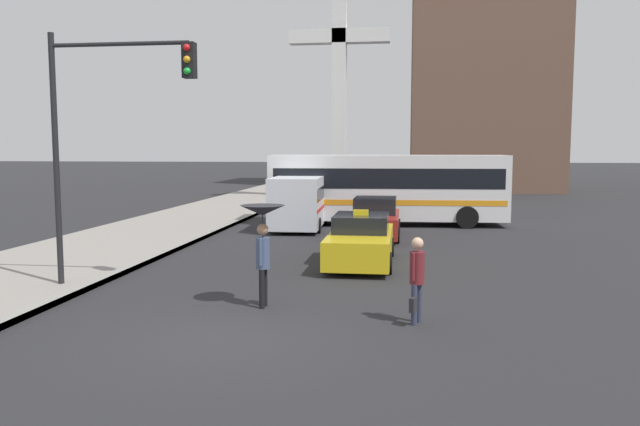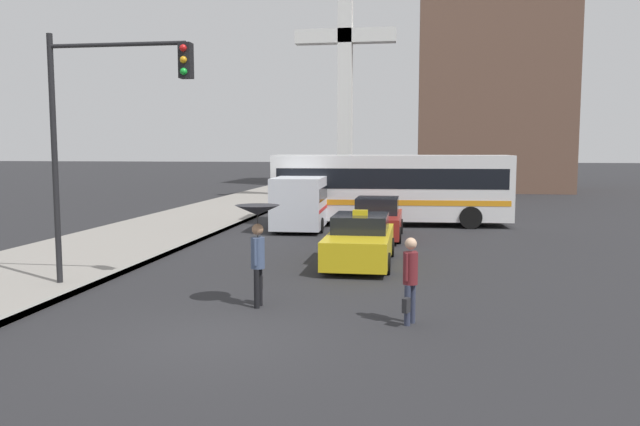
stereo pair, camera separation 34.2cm
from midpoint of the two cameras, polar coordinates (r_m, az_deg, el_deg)
The scene contains 9 objects.
ground_plane at distance 11.61m, azimuth -8.65°, elevation -11.22°, with size 300.00×300.00×0.00m, color #262628.
taxi at distance 18.53m, azimuth 4.22°, elevation -2.59°, with size 1.91×4.60×1.61m.
sedan_red at distance 24.02m, azimuth 5.65°, elevation -0.61°, with size 1.91×4.26×1.54m.
ambulance_van at distance 26.81m, azimuth -1.22°, elevation 1.26°, with size 2.24×5.28×2.24m.
city_bus at distance 28.21m, azimuth 6.79°, elevation 2.46°, with size 10.60×3.10×3.13m.
pedestrian_with_umbrella at distance 13.35m, azimuth -5.00°, elevation -1.35°, with size 0.96×0.96×2.21m.
pedestrian_man at distance 12.24m, azimuth 9.04°, elevation -5.65°, with size 0.38×0.57×1.70m.
traffic_light at distance 15.56m, azimuth -18.43°, elevation 8.59°, with size 3.55×0.38×6.10m.
monument_cross at distance 41.31m, azimuth 2.56°, elevation 12.77°, with size 6.49×0.90×14.74m.
Camera 2 is at (3.53, -10.56, 3.40)m, focal length 35.00 mm.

